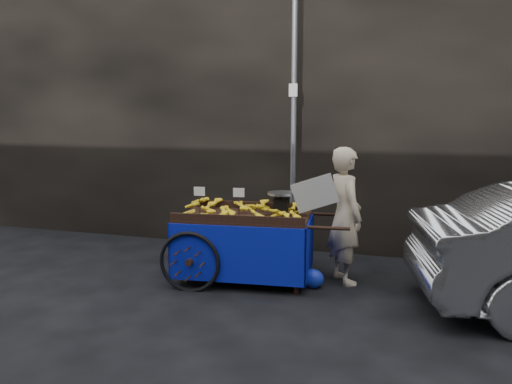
% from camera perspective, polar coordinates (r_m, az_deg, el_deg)
% --- Properties ---
extents(ground, '(80.00, 80.00, 0.00)m').
position_cam_1_polar(ground, '(6.37, -1.21, -10.01)').
color(ground, black).
rests_on(ground, ground).
extents(building_wall, '(13.50, 2.00, 5.00)m').
position_cam_1_polar(building_wall, '(8.47, 6.99, 11.74)').
color(building_wall, black).
rests_on(building_wall, ground).
extents(street_pole, '(0.12, 0.10, 4.00)m').
position_cam_1_polar(street_pole, '(7.20, 4.32, 8.39)').
color(street_pole, slate).
rests_on(street_pole, ground).
extents(banana_cart, '(2.30, 1.26, 1.20)m').
position_cam_1_polar(banana_cart, '(6.22, -1.75, -3.38)').
color(banana_cart, black).
rests_on(banana_cart, ground).
extents(vendor, '(0.97, 0.73, 1.68)m').
position_cam_1_polar(vendor, '(6.19, 10.11, -2.64)').
color(vendor, '#C3AF91').
rests_on(vendor, ground).
extents(plastic_bag, '(0.26, 0.21, 0.23)m').
position_cam_1_polar(plastic_bag, '(6.09, 6.55, -9.81)').
color(plastic_bag, '#182EB9').
rests_on(plastic_bag, ground).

